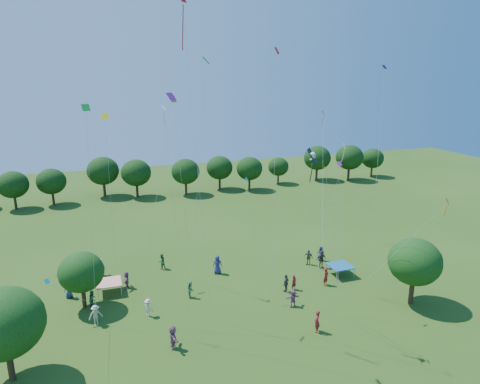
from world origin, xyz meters
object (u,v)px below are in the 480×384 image
near_tree_west (4,323)px  red_high_kite (188,68)px  near_tree_east (415,262)px  near_tree_north (81,272)px  pirate_kite (313,159)px  tent_blue (340,266)px  tent_red_stripe (109,282)px

near_tree_west → red_high_kite: size_ratio=0.28×
near_tree_west → near_tree_east: (31.62, -0.52, -0.27)m
near_tree_north → red_high_kite: size_ratio=0.22×
near_tree_west → near_tree_north: (4.46, 8.09, -0.85)m
pirate_kite → tent_blue: bearing=44.2°
near_tree_north → red_high_kite: 19.26m
near_tree_north → pirate_kite: pirate_kite is taller
near_tree_west → near_tree_north: 9.28m
near_tree_west → near_tree_north: near_tree_west is taller
tent_red_stripe → near_tree_west: bearing=-123.2°
near_tree_east → tent_red_stripe: 27.31m
near_tree_north → near_tree_west: bearing=-118.9°
pirate_kite → red_high_kite: size_ratio=0.56×
near_tree_north → tent_blue: bearing=-4.4°
near_tree_east → tent_red_stripe: near_tree_east is taller
near_tree_east → pirate_kite: bearing=-174.9°
tent_blue → red_high_kite: size_ratio=0.09×
near_tree_west → red_high_kite: red_high_kite is taller
tent_red_stripe → tent_blue: size_ratio=1.00×
near_tree_east → tent_red_stripe: (-24.99, 10.62, -2.88)m
near_tree_north → tent_red_stripe: 3.74m
pirate_kite → near_tree_west: bearing=175.9°
near_tree_east → red_high_kite: bearing=168.4°
tent_blue → pirate_kite: 16.85m
pirate_kite → red_high_kite: (-7.58, 4.79, 6.12)m
tent_red_stripe → red_high_kite: size_ratio=0.09×
tent_red_stripe → pirate_kite: 22.23m
tent_blue → near_tree_east: bearing=-66.3°
near_tree_east → near_tree_north: bearing=162.4°
near_tree_west → pirate_kite: size_ratio=0.49×
near_tree_north → pirate_kite: (16.25, -9.58, 10.40)m
red_high_kite → near_tree_north: bearing=151.1°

